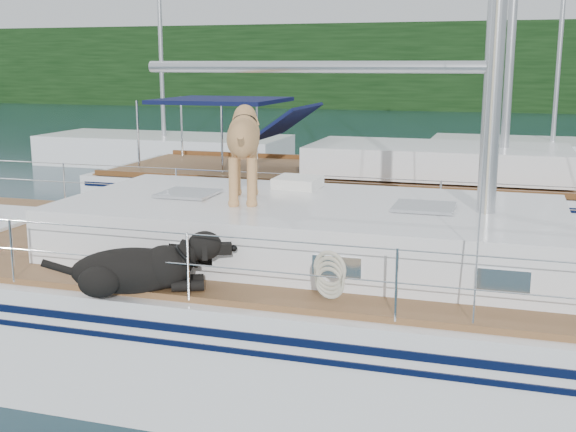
% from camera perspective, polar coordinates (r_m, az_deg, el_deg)
% --- Properties ---
extents(ground, '(120.00, 120.00, 0.00)m').
position_cam_1_polar(ground, '(8.39, -3.74, -10.82)').
color(ground, black).
rests_on(ground, ground).
extents(tree_line, '(90.00, 3.00, 6.00)m').
position_cam_1_polar(tree_line, '(52.29, 14.44, 11.34)').
color(tree_line, black).
rests_on(tree_line, ground).
extents(shore_bank, '(92.00, 1.00, 1.20)m').
position_cam_1_polar(shore_bank, '(53.55, 14.37, 8.78)').
color(shore_bank, '#595147').
rests_on(shore_bank, ground).
extents(main_sailboat, '(12.00, 4.13, 14.01)m').
position_cam_1_polar(main_sailboat, '(8.11, -3.22, -6.48)').
color(main_sailboat, white).
rests_on(main_sailboat, ground).
extents(neighbor_sailboat, '(11.00, 3.50, 13.30)m').
position_cam_1_polar(neighbor_sailboat, '(14.30, 7.26, 1.33)').
color(neighbor_sailboat, white).
rests_on(neighbor_sailboat, ground).
extents(bg_boat_west, '(8.00, 3.00, 11.65)m').
position_cam_1_polar(bg_boat_west, '(23.96, -9.73, 5.10)').
color(bg_boat_west, white).
rests_on(bg_boat_west, ground).
extents(bg_boat_center, '(7.20, 3.00, 11.65)m').
position_cam_1_polar(bg_boat_center, '(23.41, 20.10, 4.39)').
color(bg_boat_center, white).
rests_on(bg_boat_center, ground).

